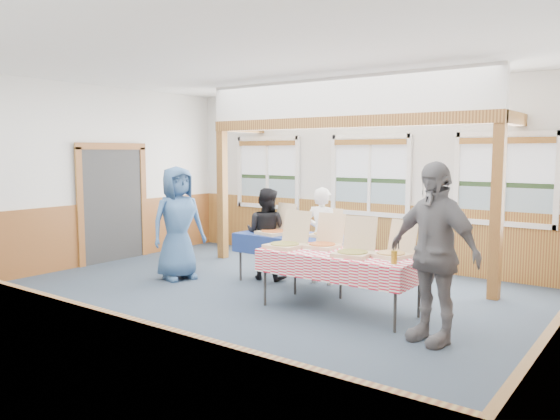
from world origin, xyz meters
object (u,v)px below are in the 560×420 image
Objects in this scene: person_grey at (433,253)px; man_blue at (178,223)px; table_left at (300,239)px; table_right at (340,257)px; woman_black at (266,234)px; woman_white at (322,236)px.

man_blue is at bearing -166.96° from person_grey.
table_left is 2.84m from person_grey.
person_grey is at bearing -28.00° from table_right.
table_right is 1.20× the size of man_blue.
table_left is 0.65m from woman_black.
man_blue reaches higher than woman_black.
man_blue is at bearing 22.27° from woman_white.
person_grey reaches higher than table_right.
woman_white reaches higher than woman_black.
woman_black is at bearing 142.31° from table_right.
table_left is 0.34m from woman_white.
table_left is 1.46× the size of woman_white.
woman_white is 1.02× the size of woman_black.
person_grey is (1.35, -0.38, 0.26)m from table_right.
man_blue is at bearing 26.30° from woman_black.
woman_white is 0.91m from woman_black.
woman_white reaches higher than table_left.
table_left is 1.47m from table_right.
table_left is 1.49× the size of woman_black.
person_grey is (2.31, -1.51, 0.22)m from woman_white.
table_left is at bearing 131.34° from table_right.
woman_white is at bearing 72.36° from table_left.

